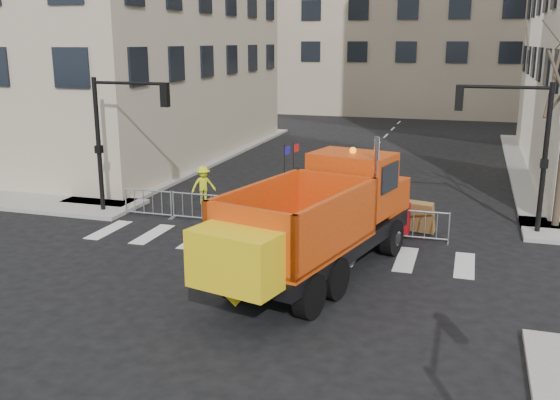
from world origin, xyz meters
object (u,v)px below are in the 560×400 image
(cop_c, at_px, (348,212))
(newspaper_box, at_px, (403,218))
(cop_b, at_px, (390,215))
(plow_truck, at_px, (318,218))
(worker, at_px, (204,185))
(cop_a, at_px, (369,214))

(cop_c, relative_size, newspaper_box, 1.78)
(cop_b, xyz_separation_m, cop_c, (-1.47, 0.00, -0.04))
(plow_truck, height_order, cop_c, plow_truck)
(worker, xyz_separation_m, newspaper_box, (8.38, -1.71, -0.25))
(plow_truck, relative_size, cop_a, 5.44)
(cop_a, height_order, worker, cop_a)
(plow_truck, xyz_separation_m, worker, (-6.43, 6.35, -0.86))
(cop_b, relative_size, cop_c, 1.04)
(cop_b, relative_size, worker, 1.28)
(plow_truck, xyz_separation_m, newspaper_box, (1.95, 4.65, -1.10))
(cop_a, xyz_separation_m, worker, (-7.31, 2.52, -0.05))
(plow_truck, relative_size, worker, 6.80)
(plow_truck, xyz_separation_m, cop_a, (0.88, 3.84, -0.81))
(plow_truck, xyz_separation_m, cop_c, (0.13, 3.84, -0.83))
(cop_b, height_order, worker, cop_b)
(cop_a, xyz_separation_m, cop_c, (-0.75, 0.00, -0.02))
(cop_b, bearing_deg, newspaper_box, -100.82)
(cop_c, distance_m, newspaper_box, 2.01)
(cop_b, xyz_separation_m, worker, (-8.03, 2.52, -0.07))
(cop_c, bearing_deg, newspaper_box, 151.80)
(plow_truck, distance_m, cop_c, 3.93)
(cop_b, bearing_deg, cop_c, 12.77)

